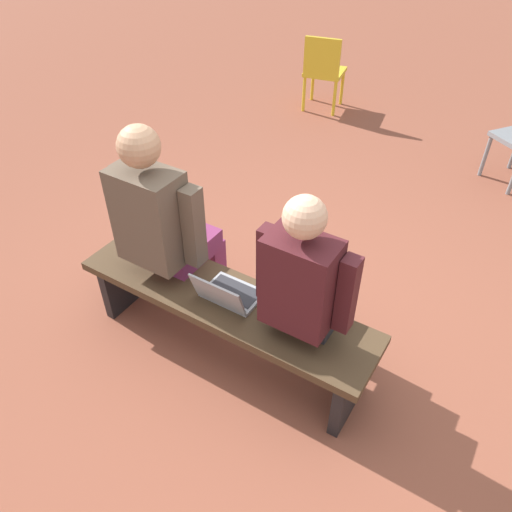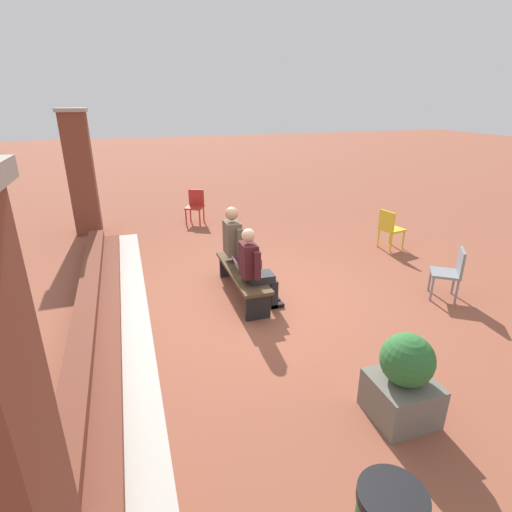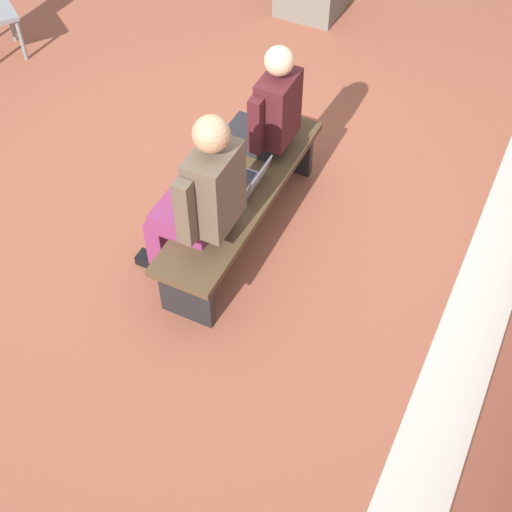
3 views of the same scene
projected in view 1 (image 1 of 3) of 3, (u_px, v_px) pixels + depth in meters
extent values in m
plane|color=brown|center=(271.00, 349.00, 3.08)|extent=(60.00, 60.00, 0.00)
cube|color=#4C3823|center=(224.00, 300.00, 2.80)|extent=(1.80, 0.44, 0.05)
cube|color=black|center=(350.00, 387.00, 2.62)|extent=(0.06, 0.37, 0.40)
cube|color=black|center=(126.00, 279.00, 3.28)|extent=(0.06, 0.37, 0.40)
cube|color=#232328|center=(314.00, 305.00, 2.66)|extent=(0.30, 0.36, 0.12)
cube|color=#232328|center=(337.00, 326.00, 2.92)|extent=(0.10, 0.11, 0.45)
cube|color=black|center=(337.00, 342.00, 3.08)|extent=(0.10, 0.21, 0.06)
cube|color=#232328|center=(312.00, 315.00, 2.99)|extent=(0.10, 0.11, 0.45)
cube|color=black|center=(314.00, 331.00, 3.15)|extent=(0.10, 0.21, 0.06)
cube|color=#47191E|center=(300.00, 283.00, 2.34)|extent=(0.34, 0.21, 0.50)
cube|color=maroon|center=(310.00, 275.00, 2.43)|extent=(0.04, 0.01, 0.30)
cube|color=#47191E|center=(347.00, 295.00, 2.30)|extent=(0.08, 0.09, 0.42)
cube|color=#47191E|center=(267.00, 263.00, 2.48)|extent=(0.08, 0.09, 0.42)
sphere|color=#DBAD89|center=(305.00, 217.00, 2.10)|extent=(0.20, 0.20, 0.20)
cube|color=#7F2D5B|center=(182.00, 246.00, 3.05)|extent=(0.34, 0.40, 0.14)
cube|color=#7F2D5B|center=(215.00, 268.00, 3.32)|extent=(0.11, 0.12, 0.45)
cube|color=black|center=(221.00, 284.00, 3.48)|extent=(0.11, 0.24, 0.07)
cube|color=#7F2D5B|center=(194.00, 259.00, 3.39)|extent=(0.11, 0.12, 0.45)
cube|color=black|center=(201.00, 275.00, 3.55)|extent=(0.11, 0.24, 0.07)
cube|color=brown|center=(150.00, 217.00, 2.68)|extent=(0.38, 0.24, 0.55)
cube|color=brown|center=(194.00, 227.00, 2.64)|extent=(0.09, 0.10, 0.47)
cube|color=brown|center=(127.00, 201.00, 2.84)|extent=(0.09, 0.10, 0.47)
sphere|color=tan|center=(139.00, 146.00, 2.42)|extent=(0.22, 0.22, 0.22)
cube|color=#9EA0A5|center=(233.00, 293.00, 2.79)|extent=(0.32, 0.22, 0.02)
cube|color=#2D2D33|center=(234.00, 291.00, 2.79)|extent=(0.29, 0.15, 0.00)
cube|color=#9EA0A5|center=(217.00, 295.00, 2.64)|extent=(0.32, 0.07, 0.19)
cube|color=#33519E|center=(218.00, 294.00, 2.64)|extent=(0.28, 0.06, 0.17)
cube|color=gold|center=(325.00, 72.00, 5.68)|extent=(0.49, 0.49, 0.04)
cube|color=gold|center=(322.00, 57.00, 5.40)|extent=(0.40, 0.11, 0.40)
cylinder|color=gold|center=(342.00, 88.00, 5.90)|extent=(0.04, 0.04, 0.40)
cylinder|color=gold|center=(313.00, 83.00, 6.00)|extent=(0.04, 0.04, 0.40)
cylinder|color=gold|center=(334.00, 99.00, 5.64)|extent=(0.04, 0.04, 0.40)
cylinder|color=gold|center=(304.00, 94.00, 5.74)|extent=(0.04, 0.04, 0.40)
cylinder|color=gray|center=(485.00, 156.00, 4.59)|extent=(0.04, 0.04, 0.40)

